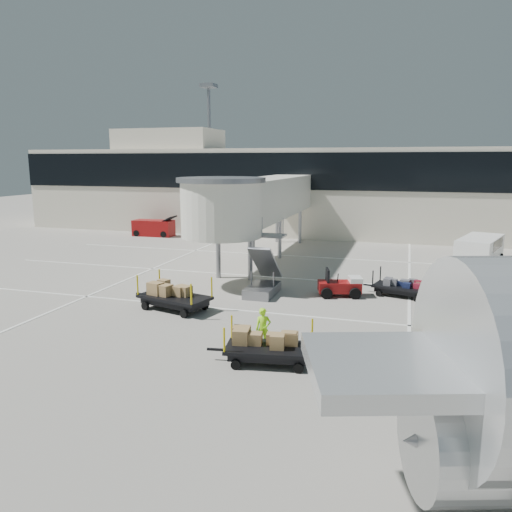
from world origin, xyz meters
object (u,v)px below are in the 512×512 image
(box_cart_near, at_px, (269,348))
(minivan, at_px, (480,249))
(ground_worker, at_px, (263,329))
(suitcase_cart, at_px, (401,287))
(baggage_tug, at_px, (341,286))
(box_cart_far, at_px, (173,297))
(belt_loader, at_px, (154,228))

(box_cart_near, height_order, minivan, minivan)
(ground_worker, bearing_deg, suitcase_cart, 39.93)
(baggage_tug, bearing_deg, suitcase_cart, -0.57)
(ground_worker, bearing_deg, box_cart_far, 123.70)
(box_cart_near, distance_m, belt_loader, 31.43)
(box_cart_near, distance_m, box_cart_far, 7.80)
(box_cart_far, xyz_separation_m, ground_worker, (5.49, -3.68, 0.19))
(box_cart_far, relative_size, ground_worker, 2.66)
(box_cart_near, bearing_deg, minivan, 56.42)
(belt_loader, bearing_deg, minivan, -13.13)
(box_cart_far, height_order, belt_loader, belt_loader)
(ground_worker, distance_m, minivan, 20.86)
(box_cart_far, bearing_deg, box_cart_near, -24.45)
(suitcase_cart, bearing_deg, baggage_tug, -149.66)
(baggage_tug, distance_m, box_cart_near, 9.64)
(baggage_tug, xyz_separation_m, box_cart_far, (-7.26, -4.65, 0.08))
(box_cart_near, xyz_separation_m, minivan, (9.06, 19.73, 0.61))
(baggage_tug, height_order, suitcase_cart, baggage_tug)
(baggage_tug, xyz_separation_m, belt_loader, (-19.41, 16.06, 0.21))
(ground_worker, bearing_deg, belt_loader, 103.41)
(baggage_tug, height_order, box_cart_near, box_cart_near)
(baggage_tug, bearing_deg, box_cart_far, -163.25)
(minivan, distance_m, belt_loader, 27.89)
(ground_worker, xyz_separation_m, belt_loader, (-17.63, 24.39, -0.06))
(baggage_tug, distance_m, minivan, 12.87)
(suitcase_cart, relative_size, box_cart_near, 0.91)
(box_cart_far, bearing_deg, minivan, 59.06)
(box_cart_far, bearing_deg, baggage_tug, 47.25)
(suitcase_cart, bearing_deg, belt_loader, 160.85)
(baggage_tug, relative_size, ground_worker, 1.51)
(baggage_tug, xyz_separation_m, suitcase_cart, (3.01, 0.82, -0.04))
(baggage_tug, height_order, ground_worker, ground_worker)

